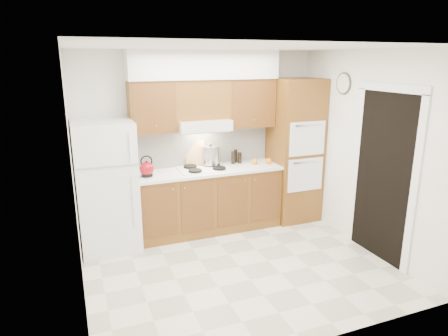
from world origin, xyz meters
name	(u,v)px	position (x,y,z in m)	size (l,w,h in m)	color
floor	(239,266)	(0.00, 0.00, 0.00)	(3.60, 3.60, 0.00)	beige
ceiling	(241,47)	(0.00, 0.00, 2.60)	(3.60, 3.60, 0.00)	white
wall_back	(200,141)	(0.00, 1.50, 1.30)	(3.60, 0.02, 2.60)	white
wall_left	(74,182)	(-1.80, 0.00, 1.30)	(0.02, 3.00, 2.60)	white
wall_right	(366,152)	(1.80, 0.00, 1.30)	(0.02, 3.00, 2.60)	white
fridge	(107,187)	(-1.41, 1.14, 0.86)	(0.75, 0.72, 1.72)	white
base_cabinets	(208,201)	(0.02, 1.20, 0.45)	(2.11, 0.60, 0.90)	brown
countertop	(208,170)	(0.03, 1.19, 0.92)	(2.13, 0.62, 0.04)	white
backsplash	(202,146)	(0.02, 1.49, 1.22)	(2.11, 0.03, 0.56)	white
oven_cabinet	(295,151)	(1.44, 1.18, 1.10)	(0.70, 0.65, 2.20)	brown
upper_cab_left	(152,107)	(-0.71, 1.33, 1.85)	(0.63, 0.33, 0.70)	brown
upper_cab_right	(249,103)	(0.72, 1.33, 1.85)	(0.73, 0.33, 0.70)	brown
range_hood	(203,125)	(-0.02, 1.27, 1.57)	(0.75, 0.45, 0.15)	silver
upper_cab_over_hood	(201,99)	(-0.02, 1.33, 1.92)	(0.75, 0.33, 0.55)	brown
soffit	(204,65)	(0.03, 1.32, 2.40)	(2.13, 0.36, 0.40)	silver
cooktop	(205,169)	(-0.02, 1.21, 0.95)	(0.74, 0.50, 0.01)	white
doorway	(383,178)	(1.79, -0.35, 1.05)	(0.02, 0.90, 2.10)	black
wall_clock	(344,83)	(1.79, 0.55, 2.15)	(0.30, 0.30, 0.02)	#3F3833
kettle	(147,169)	(-0.87, 1.14, 1.05)	(0.19, 0.19, 0.19)	maroon
cutting_board	(195,152)	(-0.09, 1.45, 1.14)	(0.28, 0.02, 0.37)	tan
stock_pot	(211,155)	(0.12, 1.35, 1.10)	(0.25, 0.25, 0.26)	#B8B7BC
condiment_a	(236,156)	(0.55, 1.41, 1.04)	(0.06, 0.06, 0.20)	black
condiment_b	(233,158)	(0.47, 1.34, 1.04)	(0.06, 0.06, 0.19)	black
condiment_c	(240,158)	(0.58, 1.33, 1.03)	(0.06, 0.06, 0.17)	black
orange_near	(269,161)	(0.98, 1.15, 0.98)	(0.09, 0.09, 0.09)	orange
orange_far	(255,161)	(0.77, 1.19, 0.98)	(0.09, 0.09, 0.09)	orange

